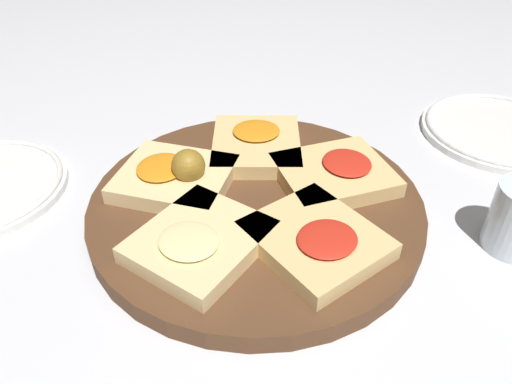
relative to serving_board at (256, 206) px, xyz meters
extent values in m
plane|color=silver|center=(0.00, 0.00, -0.01)|extent=(3.00, 3.00, 0.00)
cylinder|color=#51331E|center=(0.00, 0.00, 0.00)|extent=(0.40, 0.40, 0.02)
cube|color=#E5C689|center=(-0.09, -0.06, 0.02)|extent=(0.18, 0.17, 0.02)
ellipsoid|color=beige|center=(-0.10, -0.07, 0.04)|extent=(0.09, 0.09, 0.01)
cube|color=#DBB775|center=(0.03, -0.10, 0.02)|extent=(0.15, 0.16, 0.02)
ellipsoid|color=red|center=(0.03, -0.12, 0.04)|extent=(0.08, 0.08, 0.01)
cube|color=#DBB775|center=(0.10, 0.00, 0.02)|extent=(0.14, 0.12, 0.02)
ellipsoid|color=red|center=(0.12, 0.00, 0.04)|extent=(0.06, 0.07, 0.01)
cube|color=#DBB775|center=(0.04, 0.10, 0.02)|extent=(0.16, 0.17, 0.02)
ellipsoid|color=orange|center=(0.04, 0.11, 0.04)|extent=(0.08, 0.08, 0.01)
cube|color=#E5C689|center=(-0.08, 0.06, 0.02)|extent=(0.18, 0.17, 0.02)
ellipsoid|color=orange|center=(-0.10, 0.07, 0.04)|extent=(0.09, 0.09, 0.01)
sphere|color=olive|center=(-0.07, 0.05, 0.04)|extent=(0.04, 0.04, 0.04)
cylinder|color=white|center=(0.42, 0.05, -0.01)|extent=(0.23, 0.23, 0.01)
torus|color=white|center=(0.42, 0.05, 0.00)|extent=(0.22, 0.22, 0.01)
camera|label=1|loc=(-0.17, -0.44, 0.38)|focal=35.00mm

